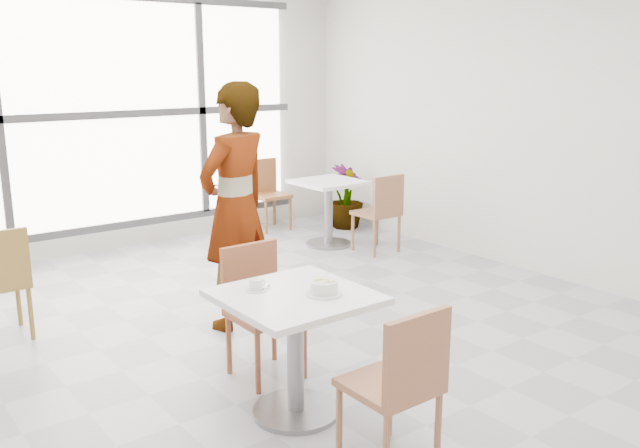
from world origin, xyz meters
TOP-DOWN VIEW (x-y plane):
  - floor at (0.00, 0.00)m, footprint 7.00×7.00m
  - wall_back at (0.00, 3.50)m, footprint 6.00×0.00m
  - wall_right at (3.00, 0.00)m, footprint 0.00×7.00m
  - window at (0.00, 3.44)m, footprint 4.60×0.07m
  - main_table at (-0.52, -0.74)m, footprint 0.80×0.80m
  - chair_near at (-0.42, -1.51)m, footprint 0.42×0.42m
  - chair_far at (-0.38, -0.13)m, footprint 0.42×0.42m
  - oatmeal_bowl at (-0.39, -0.85)m, footprint 0.21×0.21m
  - coffee_cup at (-0.66, -0.56)m, footprint 0.16×0.13m
  - person at (-0.06, 0.70)m, footprint 0.80×0.65m
  - bg_table_right at (2.00, 2.16)m, footprint 0.70×0.70m
  - bg_chair_right_near at (2.26, 1.56)m, footprint 0.42×0.42m
  - bg_chair_right_far at (1.89, 3.28)m, footprint 0.42×0.42m
  - plant_right at (2.70, 2.70)m, footprint 0.53×0.53m

SIDE VIEW (x-z plane):
  - floor at x=0.00m, z-range 0.00..0.00m
  - plant_right at x=2.70m, z-range 0.00..0.80m
  - bg_table_right at x=2.00m, z-range 0.11..0.86m
  - chair_near at x=-0.42m, z-range 0.07..0.94m
  - chair_far at x=-0.38m, z-range 0.07..0.94m
  - bg_chair_right_near at x=2.26m, z-range 0.07..0.94m
  - bg_chair_right_far at x=1.89m, z-range 0.07..0.94m
  - main_table at x=-0.52m, z-range 0.15..0.90m
  - coffee_cup at x=-0.66m, z-range 0.75..0.81m
  - oatmeal_bowl at x=-0.39m, z-range 0.75..0.84m
  - person at x=-0.06m, z-range 0.00..1.90m
  - window at x=0.00m, z-range 0.24..2.76m
  - wall_back at x=0.00m, z-range -1.50..4.50m
  - wall_right at x=3.00m, z-range -2.00..5.00m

